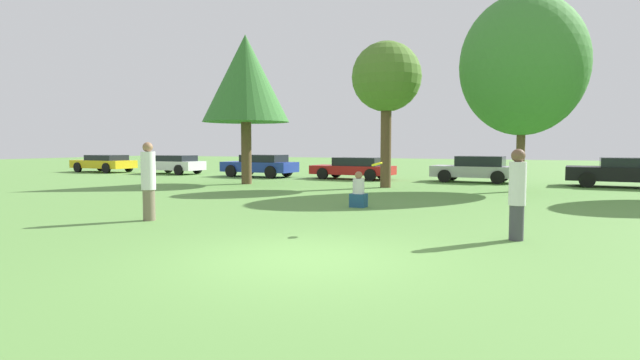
{
  "coord_description": "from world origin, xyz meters",
  "views": [
    {
      "loc": [
        3.51,
        -7.19,
        1.83
      ],
      "look_at": [
        -1.07,
        3.08,
        1.04
      ],
      "focal_mm": 28.16,
      "sensor_mm": 36.0,
      "label": 1
    }
  ],
  "objects_px": {
    "parked_car_red": "(354,168)",
    "parked_car_silver": "(476,169)",
    "tree_2": "(523,65)",
    "parked_car_blue": "(260,165)",
    "frisbee": "(377,164)",
    "parked_car_black": "(626,172)",
    "person_catcher": "(517,193)",
    "parked_car_white": "(174,164)",
    "tree_1": "(386,79)",
    "bystander_sitting": "(359,193)",
    "tree_0": "(246,79)",
    "parked_car_yellow": "(104,163)",
    "person_thrower": "(148,181)"
  },
  "relations": [
    {
      "from": "parked_car_red",
      "to": "parked_car_silver",
      "type": "xyz_separation_m",
      "value": [
        6.23,
        0.37,
        0.05
      ]
    },
    {
      "from": "tree_2",
      "to": "parked_car_blue",
      "type": "height_order",
      "value": "tree_2"
    },
    {
      "from": "frisbee",
      "to": "parked_car_black",
      "type": "xyz_separation_m",
      "value": [
        6.51,
        14.88,
        -0.74
      ]
    },
    {
      "from": "person_catcher",
      "to": "tree_2",
      "type": "relative_size",
      "value": 0.23
    },
    {
      "from": "parked_car_white",
      "to": "tree_2",
      "type": "bearing_deg",
      "value": 172.21
    },
    {
      "from": "person_catcher",
      "to": "tree_1",
      "type": "bearing_deg",
      "value": -67.69
    },
    {
      "from": "person_catcher",
      "to": "parked_car_white",
      "type": "xyz_separation_m",
      "value": [
        -20.93,
        14.93,
        -0.28
      ]
    },
    {
      "from": "bystander_sitting",
      "to": "tree_0",
      "type": "distance_m",
      "value": 10.96
    },
    {
      "from": "tree_2",
      "to": "parked_car_black",
      "type": "bearing_deg",
      "value": 43.84
    },
    {
      "from": "parked_car_silver",
      "to": "tree_2",
      "type": "bearing_deg",
      "value": 119.77
    },
    {
      "from": "tree_1",
      "to": "parked_car_silver",
      "type": "relative_size",
      "value": 1.52
    },
    {
      "from": "bystander_sitting",
      "to": "tree_2",
      "type": "distance_m",
      "value": 9.53
    },
    {
      "from": "tree_2",
      "to": "parked_car_yellow",
      "type": "xyz_separation_m",
      "value": [
        -26.29,
        3.72,
        -4.29
      ]
    },
    {
      "from": "tree_2",
      "to": "parked_car_white",
      "type": "distance_m",
      "value": 21.35
    },
    {
      "from": "person_thrower",
      "to": "parked_car_black",
      "type": "height_order",
      "value": "person_thrower"
    },
    {
      "from": "frisbee",
      "to": "parked_car_black",
      "type": "bearing_deg",
      "value": 66.37
    },
    {
      "from": "bystander_sitting",
      "to": "parked_car_red",
      "type": "relative_size",
      "value": 0.24
    },
    {
      "from": "parked_car_blue",
      "to": "parked_car_black",
      "type": "height_order",
      "value": "parked_car_black"
    },
    {
      "from": "person_thrower",
      "to": "parked_car_black",
      "type": "xyz_separation_m",
      "value": [
        11.98,
        15.81,
        -0.28
      ]
    },
    {
      "from": "person_thrower",
      "to": "parked_car_blue",
      "type": "relative_size",
      "value": 0.43
    },
    {
      "from": "parked_car_yellow",
      "to": "tree_2",
      "type": "bearing_deg",
      "value": 175.06
    },
    {
      "from": "person_catcher",
      "to": "frisbee",
      "type": "xyz_separation_m",
      "value": [
        -2.81,
        0.03,
        0.51
      ]
    },
    {
      "from": "parked_car_red",
      "to": "person_thrower",
      "type": "bearing_deg",
      "value": 95.09
    },
    {
      "from": "frisbee",
      "to": "tree_1",
      "type": "relative_size",
      "value": 0.04
    },
    {
      "from": "tree_2",
      "to": "tree_0",
      "type": "bearing_deg",
      "value": -174.79
    },
    {
      "from": "parked_car_yellow",
      "to": "parked_car_blue",
      "type": "distance_m",
      "value": 12.25
    },
    {
      "from": "person_thrower",
      "to": "parked_car_silver",
      "type": "xyz_separation_m",
      "value": [
        5.68,
        16.27,
        -0.3
      ]
    },
    {
      "from": "frisbee",
      "to": "bystander_sitting",
      "type": "xyz_separation_m",
      "value": [
        -1.71,
        3.62,
        -1.0
      ]
    },
    {
      "from": "parked_car_white",
      "to": "parked_car_blue",
      "type": "distance_m",
      "value": 6.5
    },
    {
      "from": "frisbee",
      "to": "tree_2",
      "type": "bearing_deg",
      "value": 77.56
    },
    {
      "from": "frisbee",
      "to": "parked_car_black",
      "type": "distance_m",
      "value": 16.26
    },
    {
      "from": "tree_0",
      "to": "parked_car_blue",
      "type": "distance_m",
      "value": 6.68
    },
    {
      "from": "tree_2",
      "to": "parked_car_white",
      "type": "relative_size",
      "value": 1.9
    },
    {
      "from": "parked_car_yellow",
      "to": "parked_car_red",
      "type": "distance_m",
      "value": 17.85
    },
    {
      "from": "bystander_sitting",
      "to": "parked_car_blue",
      "type": "relative_size",
      "value": 0.24
    },
    {
      "from": "person_catcher",
      "to": "parked_car_blue",
      "type": "distance_m",
      "value": 20.55
    },
    {
      "from": "person_thrower",
      "to": "parked_car_red",
      "type": "relative_size",
      "value": 0.42
    },
    {
      "from": "parked_car_blue",
      "to": "person_thrower",
      "type": "bearing_deg",
      "value": 114.71
    },
    {
      "from": "parked_car_blue",
      "to": "parked_car_silver",
      "type": "height_order",
      "value": "parked_car_silver"
    },
    {
      "from": "tree_2",
      "to": "parked_car_silver",
      "type": "distance_m",
      "value": 6.5
    },
    {
      "from": "frisbee",
      "to": "tree_0",
      "type": "distance_m",
      "value": 14.15
    },
    {
      "from": "person_catcher",
      "to": "parked_car_silver",
      "type": "relative_size",
      "value": 0.43
    },
    {
      "from": "person_thrower",
      "to": "parked_car_red",
      "type": "bearing_deg",
      "value": 85.75
    },
    {
      "from": "person_thrower",
      "to": "tree_1",
      "type": "height_order",
      "value": "tree_1"
    },
    {
      "from": "person_thrower",
      "to": "person_catcher",
      "type": "bearing_deg",
      "value": 0.0
    },
    {
      "from": "parked_car_silver",
      "to": "parked_car_black",
      "type": "distance_m",
      "value": 6.32
    },
    {
      "from": "parked_car_silver",
      "to": "person_catcher",
      "type": "bearing_deg",
      "value": 102.72
    },
    {
      "from": "parked_car_red",
      "to": "parked_car_black",
      "type": "bearing_deg",
      "value": -177.31
    },
    {
      "from": "parked_car_white",
      "to": "parked_car_blue",
      "type": "relative_size",
      "value": 0.91
    },
    {
      "from": "person_thrower",
      "to": "tree_1",
      "type": "bearing_deg",
      "value": 71.48
    }
  ]
}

